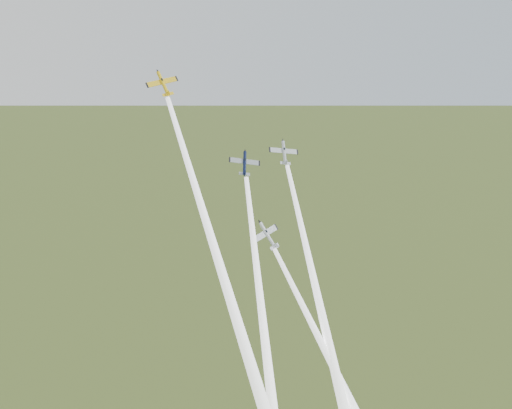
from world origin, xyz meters
name	(u,v)px	position (x,y,z in m)	size (l,w,h in m)	color
plane_yellow	(163,84)	(-15.23, 4.77, 116.93)	(6.90, 6.84, 1.08)	yellow
smoke_trail_yellow	(217,255)	(-14.93, -16.04, 86.85)	(2.37, 2.37, 66.76)	white
plane_navy	(245,163)	(-0.61, -2.46, 100.25)	(6.73, 6.68, 1.05)	#0B1333
smoke_trail_navy	(265,337)	(-7.84, -21.79, 70.44)	(2.37, 2.37, 66.12)	white
plane_silver_right	(284,153)	(12.58, 2.16, 100.30)	(7.20, 7.15, 1.13)	#B5BDC4
smoke_trail_silver_right	(320,304)	(8.73, -17.37, 71.54)	(2.37, 2.37, 63.57)	white
plane_silver_low	(267,235)	(1.48, -8.21, 85.59)	(7.83, 7.77, 1.23)	silver
smoke_trail_silver_low	(340,381)	(7.86, -26.11, 58.12)	(2.37, 2.37, 60.42)	white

